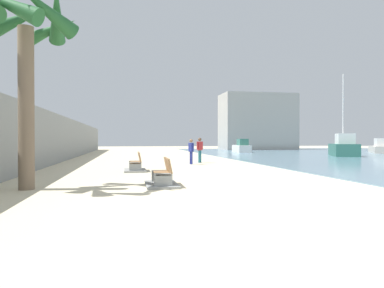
% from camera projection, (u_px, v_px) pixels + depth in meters
% --- Properties ---
extents(ground_plane, '(120.00, 120.00, 0.00)m').
position_uv_depth(ground_plane, '(159.00, 160.00, 27.72)').
color(ground_plane, beige).
extents(seawall, '(0.80, 64.00, 3.38)m').
position_uv_depth(seawall, '(58.00, 139.00, 26.33)').
color(seawall, gray).
rests_on(seawall, ground).
extents(palm_tree, '(3.41, 3.47, 6.62)m').
position_uv_depth(palm_tree, '(24.00, 35.00, 11.35)').
color(palm_tree, '#7A6651').
rests_on(palm_tree, ground).
extents(bench_near, '(1.13, 2.11, 0.98)m').
position_uv_depth(bench_near, '(162.00, 179.00, 12.38)').
color(bench_near, gray).
rests_on(bench_near, ground).
extents(bench_far, '(1.10, 2.10, 0.98)m').
position_uv_depth(bench_far, '(136.00, 166.00, 18.19)').
color(bench_far, gray).
rests_on(bench_far, ground).
extents(person_walking, '(0.49, 0.30, 1.76)m').
position_uv_depth(person_walking, '(200.00, 148.00, 24.79)').
color(person_walking, teal).
rests_on(person_walking, ground).
extents(person_standing, '(0.31, 0.48, 1.66)m').
position_uv_depth(person_standing, '(191.00, 150.00, 23.17)').
color(person_standing, navy).
rests_on(person_standing, ground).
extents(boat_far_right, '(3.96, 5.43, 8.02)m').
position_uv_depth(boat_far_right, '(344.00, 147.00, 34.22)').
color(boat_far_right, '#337060').
rests_on(boat_far_right, water_bay).
extents(boat_outer, '(2.27, 5.76, 1.70)m').
position_uv_depth(boat_outer, '(242.00, 147.00, 44.91)').
color(boat_outer, white).
rests_on(boat_outer, water_bay).
extents(boat_far_left, '(5.45, 7.09, 1.76)m').
position_uv_depth(boat_far_left, '(381.00, 147.00, 43.01)').
color(boat_far_left, beige).
rests_on(boat_far_left, water_bay).
extents(harbor_building, '(12.00, 6.00, 9.16)m').
position_uv_depth(harbor_building, '(257.00, 122.00, 58.64)').
color(harbor_building, '#ADAAA3').
rests_on(harbor_building, ground).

